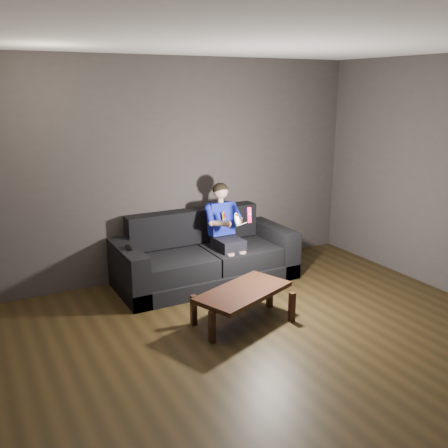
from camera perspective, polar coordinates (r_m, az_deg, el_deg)
floor at (r=4.65m, az=7.68°, el=-15.00°), size 5.00×5.00×0.00m
back_wall at (r=6.28m, az=-5.34°, el=6.28°), size 5.00×0.04×2.70m
ceiling at (r=4.03m, az=9.14°, el=20.35°), size 5.00×5.00×0.02m
sofa at (r=6.18m, az=-2.20°, el=-4.12°), size 2.18×0.94×0.84m
child at (r=6.10m, az=0.09°, el=-0.00°), size 0.45×0.56×1.12m
wii_remote_red at (r=5.73m, az=2.89°, el=1.05°), size 0.06×0.07×0.18m
nunchuk_white at (r=5.66m, az=1.46°, el=0.58°), size 0.08×0.11×0.16m
wii_remote_black at (r=5.66m, az=-10.85°, el=-2.66°), size 0.06×0.17×0.03m
coffee_table at (r=5.08m, az=2.21°, el=-8.04°), size 1.12×0.83×0.37m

